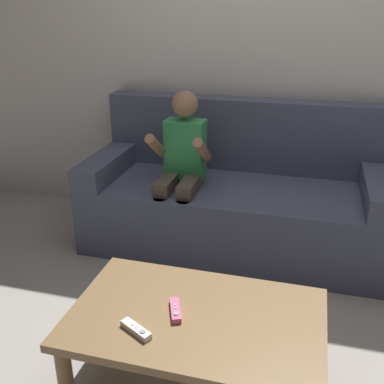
% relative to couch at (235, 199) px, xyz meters
% --- Properties ---
extents(ground_plane, '(10.36, 10.36, 0.00)m').
position_rel_couch_xyz_m(ground_plane, '(0.17, -1.04, -0.31)').
color(ground_plane, '#9E998E').
extents(wall_back, '(5.18, 0.05, 2.50)m').
position_rel_couch_xyz_m(wall_back, '(0.17, 0.39, 0.94)').
color(wall_back, beige).
rests_on(wall_back, ground).
extents(couch, '(1.90, 0.80, 0.92)m').
position_rel_couch_xyz_m(couch, '(0.00, 0.00, 0.00)').
color(couch, '#474C60').
rests_on(couch, ground).
extents(person_seated_on_couch, '(0.35, 0.42, 1.03)m').
position_rel_couch_xyz_m(person_seated_on_couch, '(-0.31, -0.19, 0.27)').
color(person_seated_on_couch, '#4C4238').
rests_on(person_seated_on_couch, ground).
extents(coffee_table, '(0.99, 0.62, 0.39)m').
position_rel_couch_xyz_m(coffee_table, '(0.08, -1.32, 0.02)').
color(coffee_table, brown).
rests_on(coffee_table, ground).
extents(game_remote_pink_near_edge, '(0.08, 0.14, 0.03)m').
position_rel_couch_xyz_m(game_remote_pink_near_edge, '(-0.00, -1.33, 0.09)').
color(game_remote_pink_near_edge, pink).
rests_on(game_remote_pink_near_edge, coffee_table).
extents(game_remote_white_center, '(0.14, 0.10, 0.03)m').
position_rel_couch_xyz_m(game_remote_white_center, '(-0.11, -1.48, 0.09)').
color(game_remote_white_center, white).
rests_on(game_remote_white_center, coffee_table).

